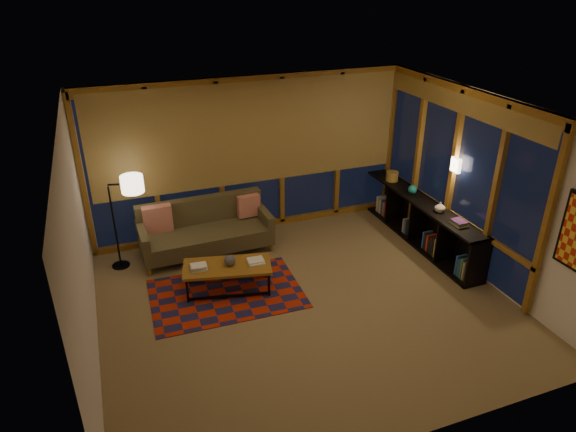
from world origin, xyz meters
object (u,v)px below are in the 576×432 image
object	(u,v)px
coffee_table	(228,278)
bookshelf	(419,221)
floor_lamp	(114,223)
sofa	(206,230)

from	to	relation	value
coffee_table	bookshelf	distance (m)	3.43
coffee_table	floor_lamp	xyz separation A→B (m)	(-1.42, 1.24, 0.55)
coffee_table	bookshelf	bearing A→B (deg)	17.84
sofa	coffee_table	world-z (taller)	sofa
floor_lamp	coffee_table	bearing A→B (deg)	-25.48
coffee_table	floor_lamp	size ratio (longest dim) A/B	0.82
floor_lamp	sofa	bearing A→B (deg)	12.72
bookshelf	coffee_table	bearing A→B (deg)	-174.72
sofa	bookshelf	bearing A→B (deg)	-15.53
floor_lamp	bookshelf	bearing A→B (deg)	4.92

